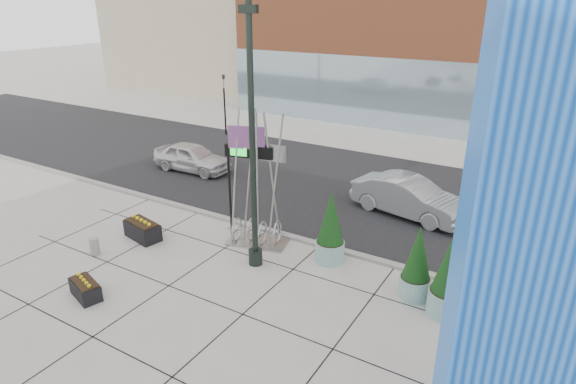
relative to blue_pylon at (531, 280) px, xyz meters
The scene contains 18 objects.
ground 9.67m from the blue_pylon, 163.51° to the left, with size 160.00×160.00×0.00m, color #9E9991.
street_asphalt 15.57m from the blue_pylon, 123.61° to the left, with size 80.00×12.00×0.02m, color black.
curb_edge 11.34m from the blue_pylon, 142.07° to the left, with size 80.00×0.30×0.12m, color gray.
tower_podium 30.35m from the blue_pylon, 103.87° to the left, with size 34.00×10.00×11.00m, color #A5542F.
tower_glass_front 25.77m from the blue_pylon, 106.44° to the left, with size 34.00×0.60×5.00m, color #8CA5B2.
blue_pylon is the anchor object (origin of this frame).
lamp_post 9.57m from the blue_pylon, 154.55° to the left, with size 0.60×0.49×8.96m.
public_art_sculpture 11.31m from the blue_pylon, 150.05° to the left, with size 2.51×1.68×5.22m.
concrete_bollard 14.74m from the blue_pylon, behind, with size 0.34×0.34×0.67m, color gray.
overhead_street_sign 11.23m from the blue_pylon, 152.03° to the left, with size 1.80×0.61×3.86m.
round_planter_east 5.90m from the blue_pylon, 114.33° to the left, with size 1.13×1.13×2.81m.
round_planter_mid 6.73m from the blue_pylon, 122.34° to the left, with size 0.99×0.99×2.47m.
round_planter_west 9.16m from the blue_pylon, 138.71° to the left, with size 1.06×1.06×2.65m.
box_planter_north 14.53m from the blue_pylon, 165.71° to the left, with size 1.68×1.08×0.85m.
box_planter_south 12.74m from the blue_pylon, behind, with size 1.35×0.95×0.67m.
car_white_west 20.51m from the blue_pylon, 148.50° to the left, with size 1.79×4.44×1.51m, color silver.
car_silver_mid 12.67m from the blue_pylon, 115.81° to the left, with size 1.75×5.02×1.66m, color #9B9EA2.
traffic_signal 26.83m from the blue_pylon, 139.28° to the left, with size 0.15×0.18×4.10m.
Camera 1 is at (8.32, -10.58, 8.82)m, focal length 30.00 mm.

